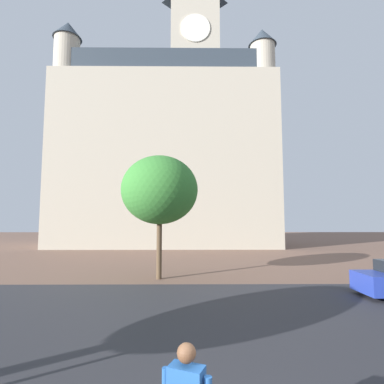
# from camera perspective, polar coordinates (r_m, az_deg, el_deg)

# --- Properties ---
(ground_plane) EXTENTS (120.00, 120.00, 0.00)m
(ground_plane) POSITION_cam_1_polar(r_m,az_deg,el_deg) (13.00, 0.41, -19.20)
(ground_plane) COLOR brown
(street_asphalt_strip) EXTENTS (120.00, 8.84, 0.00)m
(street_asphalt_strip) POSITION_cam_1_polar(r_m,az_deg,el_deg) (10.67, 0.64, -22.32)
(street_asphalt_strip) COLOR #2D2D33
(street_asphalt_strip) RESTS_ON ground_plane
(landmark_building) EXTENTS (25.61, 11.29, 34.25)m
(landmark_building) POSITION_cam_1_polar(r_m,az_deg,el_deg) (37.26, -4.07, 8.29)
(landmark_building) COLOR #B2A893
(landmark_building) RESTS_ON ground_plane
(tree_curb_far) EXTENTS (4.11, 4.11, 6.56)m
(tree_curb_far) POSITION_cam_1_polar(r_m,az_deg,el_deg) (16.06, -6.23, 0.37)
(tree_curb_far) COLOR brown
(tree_curb_far) RESTS_ON ground_plane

